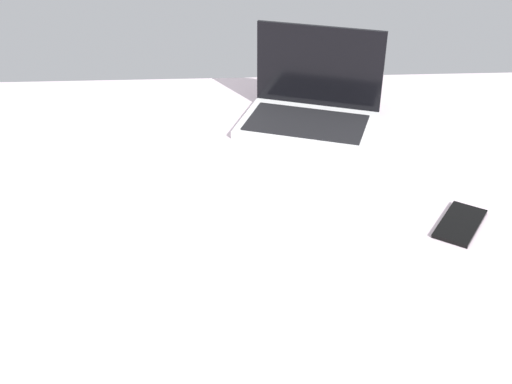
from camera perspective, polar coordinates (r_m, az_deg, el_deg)
The scene contains 3 objects.
bed_mattress at distance 134.10cm, azimuth -2.57°, elevation -4.05°, with size 180.00×140.00×18.00cm, color silver.
laptop at distance 160.99cm, azimuth 4.94°, elevation 7.67°, with size 38.86×32.86×23.00cm.
cell_phone at distance 127.36cm, azimuth 17.97°, elevation -2.75°, with size 6.80×14.00×0.80cm, color black.
Camera 1 is at (0.19, -109.70, 86.14)cm, focal length 44.05 mm.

